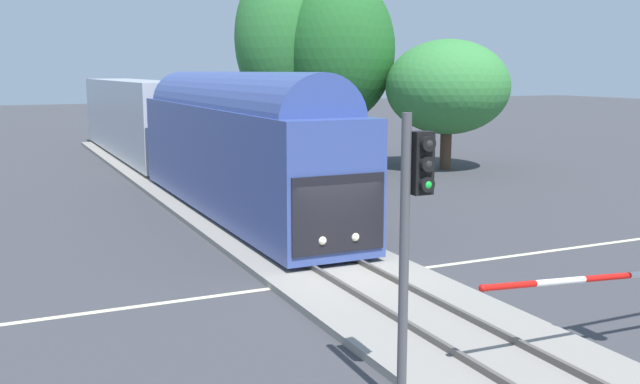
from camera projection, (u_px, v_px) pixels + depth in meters
ground_plane at (346, 278)px, 19.27m from camera, size 220.00×220.00×0.00m
road_centre_stripe at (346, 278)px, 19.27m from camera, size 44.00×0.20×0.01m
railway_track at (346, 275)px, 19.25m from camera, size 4.40×80.00×0.32m
commuter_train at (174, 126)px, 36.01m from camera, size 3.04×40.60×5.16m
traffic_signal_median at (413, 214)px, 11.36m from camera, size 0.53×0.38×4.88m
oak_far_right at (340, 49)px, 41.66m from camera, size 6.43×6.43×10.99m
elm_centre_background at (282, 38)px, 42.30m from camera, size 5.58×5.58×11.81m
maple_right_background at (448, 87)px, 39.87m from camera, size 6.90×6.90×7.25m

